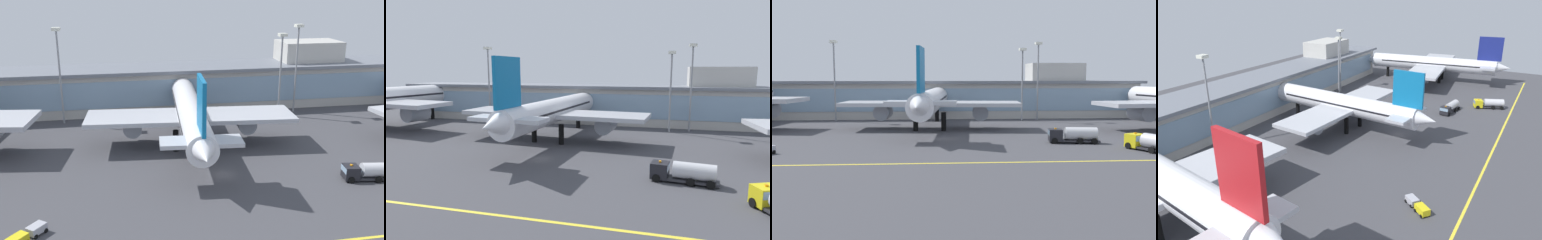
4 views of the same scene
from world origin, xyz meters
TOP-DOWN VIEW (x-y plane):
  - ground_plane at (0.00, 0.00)m, footprint 180.00×180.00m
  - taxiway_centreline_stripe at (0.00, -22.00)m, footprint 144.00×0.50m
  - terminal_building at (2.04, 42.44)m, footprint 118.53×14.00m
  - airliner_near_right at (-2.65, 14.86)m, footprint 41.21×50.47m
  - fuel_tanker_truck at (23.24, -6.15)m, footprint 9.30×4.06m
  - baggage_tug_near at (33.10, -15.26)m, footprint 5.89×9.26m
  - apron_light_mast_west at (-28.81, 33.91)m, footprint 1.80×1.80m
  - apron_light_mast_centre at (21.89, 31.29)m, footprint 1.80×1.80m
  - apron_light_mast_east at (26.77, 33.61)m, footprint 1.80×1.80m

SIDE VIEW (x-z plane):
  - ground_plane at x=0.00m, z-range 0.00..0.00m
  - taxiway_centreline_stripe at x=0.00m, z-range 0.00..0.01m
  - fuel_tanker_truck at x=23.24m, z-range 0.06..2.96m
  - baggage_tug_near at x=33.10m, z-range 0.06..2.96m
  - terminal_building at x=2.04m, z-range -2.08..13.95m
  - airliner_near_right at x=-2.65m, z-range -2.35..15.06m
  - apron_light_mast_centre at x=21.89m, z-range 3.41..23.12m
  - apron_light_mast_east at x=26.77m, z-range 3.52..25.02m
  - apron_light_mast_west at x=-28.81m, z-range 3.53..25.19m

